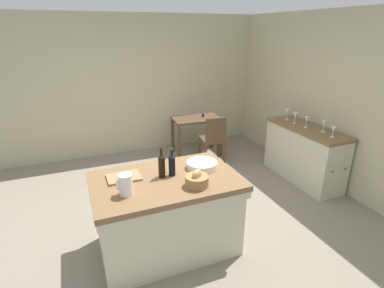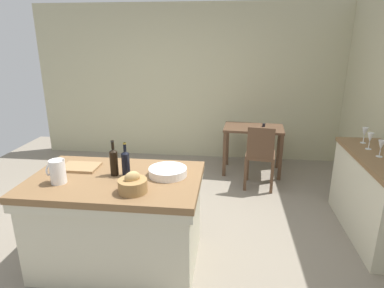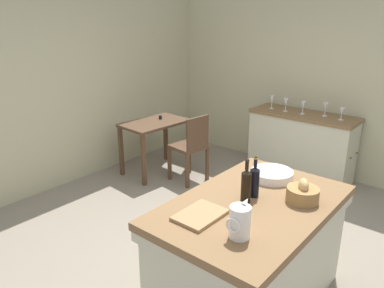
{
  "view_description": "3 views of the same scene",
  "coord_description": "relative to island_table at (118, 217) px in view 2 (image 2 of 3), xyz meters",
  "views": [
    {
      "loc": [
        -1.08,
        -3.14,
        2.31
      ],
      "look_at": [
        0.34,
        0.34,
        0.87
      ],
      "focal_mm": 27.94,
      "sensor_mm": 36.0,
      "label": 1
    },
    {
      "loc": [
        0.69,
        -3.05,
        2.03
      ],
      "look_at": [
        0.29,
        0.44,
        0.9
      ],
      "focal_mm": 30.67,
      "sensor_mm": 36.0,
      "label": 2
    },
    {
      "loc": [
        -2.42,
        -1.68,
        2.15
      ],
      "look_at": [
        0.16,
        0.47,
        0.98
      ],
      "focal_mm": 35.1,
      "sensor_mm": 36.0,
      "label": 3
    }
  ],
  "objects": [
    {
      "name": "wine_glass_middle",
      "position": [
        2.52,
        0.76,
        0.54
      ],
      "size": [
        0.07,
        0.07,
        0.17
      ],
      "color": "white",
      "rests_on": "side_cabinet"
    },
    {
      "name": "wine_bottle_dark",
      "position": [
        0.09,
        0.05,
        0.52
      ],
      "size": [
        0.07,
        0.07,
        0.31
      ],
      "color": "black",
      "rests_on": "island_table"
    },
    {
      "name": "wash_bowl",
      "position": [
        0.46,
        0.1,
        0.43
      ],
      "size": [
        0.34,
        0.34,
        0.07
      ],
      "primitive_type": "cylinder",
      "color": "white",
      "rests_on": "island_table"
    },
    {
      "name": "wine_bottle_amber",
      "position": [
        -0.02,
        0.05,
        0.53
      ],
      "size": [
        0.07,
        0.07,
        0.32
      ],
      "color": "black",
      "rests_on": "island_table"
    },
    {
      "name": "wooden_chair",
      "position": [
        1.43,
        1.78,
        0.04
      ],
      "size": [
        0.45,
        0.45,
        0.92
      ],
      "color": "#513826",
      "rests_on": "ground"
    },
    {
      "name": "wine_glass_far_right",
      "position": [
        2.53,
        1.23,
        0.55
      ],
      "size": [
        0.07,
        0.07,
        0.18
      ],
      "color": "white",
      "rests_on": "side_cabinet"
    },
    {
      "name": "pitcher",
      "position": [
        -0.44,
        -0.16,
        0.5
      ],
      "size": [
        0.17,
        0.13,
        0.25
      ],
      "color": "white",
      "rests_on": "island_table"
    },
    {
      "name": "writing_desk",
      "position": [
        1.37,
        2.38,
        0.15
      ],
      "size": [
        0.94,
        0.62,
        0.79
      ],
      "color": "#513826",
      "rests_on": "ground"
    },
    {
      "name": "side_cabinet",
      "position": [
        2.55,
        0.75,
        -0.02
      ],
      "size": [
        0.52,
        1.42,
        0.89
      ],
      "color": "brown",
      "rests_on": "ground"
    },
    {
      "name": "ground_plane",
      "position": [
        0.29,
        0.48,
        -0.47
      ],
      "size": [
        6.76,
        6.76,
        0.0
      ],
      "primitive_type": "plane",
      "color": "gray"
    },
    {
      "name": "wall_back",
      "position": [
        0.29,
        3.08,
        0.83
      ],
      "size": [
        5.32,
        0.12,
        2.6
      ],
      "primitive_type": "cube",
      "color": "#B7B28E",
      "rests_on": "ground"
    },
    {
      "name": "island_table",
      "position": [
        0.0,
        0.0,
        0.0
      ],
      "size": [
        1.51,
        0.97,
        0.86
      ],
      "color": "brown",
      "rests_on": "ground"
    },
    {
      "name": "wine_glass_right",
      "position": [
        2.5,
        1.0,
        0.55
      ],
      "size": [
        0.07,
        0.07,
        0.18
      ],
      "color": "white",
      "rests_on": "side_cabinet"
    },
    {
      "name": "bread_basket",
      "position": [
        0.24,
        -0.26,
        0.46
      ],
      "size": [
        0.23,
        0.23,
        0.18
      ],
      "color": "olive",
      "rests_on": "island_table"
    },
    {
      "name": "cutting_board",
      "position": [
        -0.4,
        0.17,
        0.41
      ],
      "size": [
        0.34,
        0.25,
        0.02
      ],
      "primitive_type": "cube",
      "rotation": [
        0.0,
        0.0,
        0.0
      ],
      "color": "#99754C",
      "rests_on": "island_table"
    }
  ]
}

